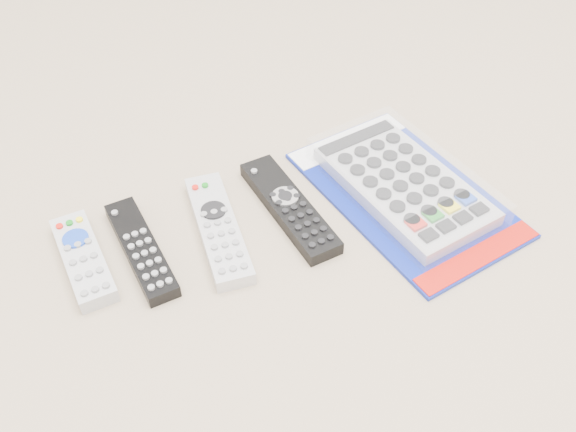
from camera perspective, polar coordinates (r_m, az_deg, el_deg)
name	(u,v)px	position (r m, az deg, el deg)	size (l,w,h in m)	color
remote_small_grey	(83,259)	(0.83, -17.75, -3.66)	(0.05, 0.15, 0.02)	#A8A8AA
remote_slim_black	(141,249)	(0.82, -12.92, -2.89)	(0.05, 0.18, 0.02)	black
remote_silver_dvd	(218,229)	(0.83, -6.21, -1.11)	(0.07, 0.20, 0.02)	#BCBCC1
remote_large_black	(289,207)	(0.86, 0.13, 0.81)	(0.06, 0.20, 0.02)	black
jumbo_remote_packaged	(404,183)	(0.89, 10.29, 2.87)	(0.23, 0.34, 0.04)	navy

